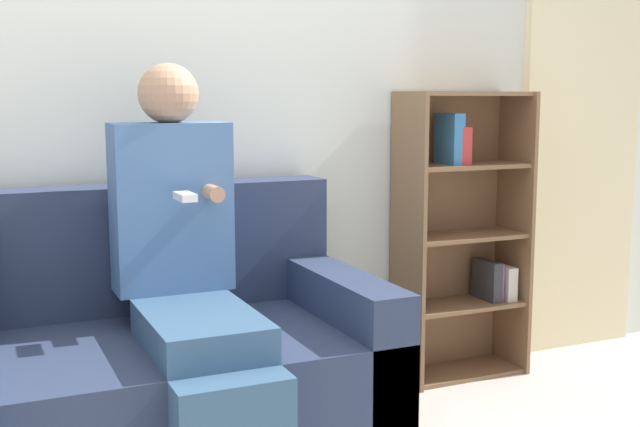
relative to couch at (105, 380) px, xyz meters
The scene contains 5 objects.
back_wall 1.10m from the couch, 66.08° to the left, with size 10.00×0.06×2.55m.
curtain_panel 2.51m from the couch, 10.36° to the left, with size 0.67×0.04×2.34m.
couch is the anchor object (origin of this frame).
adult_seated 0.46m from the couch, 21.85° to the right, with size 0.39×0.81×1.32m.
bookshelf 1.65m from the couch, 11.96° to the left, with size 0.56×0.27×1.23m.
Camera 1 is at (-0.59, -2.01, 1.21)m, focal length 45.00 mm.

